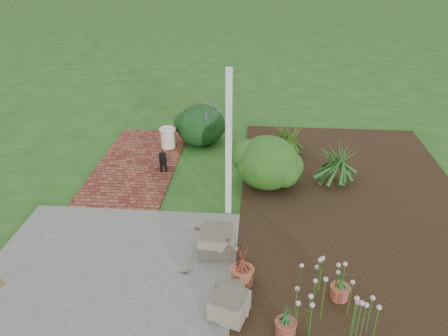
# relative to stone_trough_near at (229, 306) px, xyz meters

# --- Properties ---
(ground) EXTENTS (80.00, 80.00, 0.00)m
(ground) POSITION_rel_stone_trough_near_xyz_m (-0.48, 2.22, -0.18)
(ground) COLOR #22581B
(ground) RESTS_ON ground
(concrete_patio) EXTENTS (3.50, 3.50, 0.04)m
(concrete_patio) POSITION_rel_stone_trough_near_xyz_m (-1.73, 0.47, -0.16)
(concrete_patio) COLOR slate
(concrete_patio) RESTS_ON ground
(brick_path) EXTENTS (1.60, 3.50, 0.04)m
(brick_path) POSITION_rel_stone_trough_near_xyz_m (-2.18, 3.97, -0.16)
(brick_path) COLOR maroon
(brick_path) RESTS_ON ground
(garden_bed) EXTENTS (4.00, 7.00, 0.03)m
(garden_bed) POSITION_rel_stone_trough_near_xyz_m (2.02, 2.72, -0.16)
(garden_bed) COLOR black
(garden_bed) RESTS_ON ground
(veranda_post) EXTENTS (0.10, 0.10, 2.50)m
(veranda_post) POSITION_rel_stone_trough_near_xyz_m (-0.18, 2.32, 1.07)
(veranda_post) COLOR white
(veranda_post) RESTS_ON ground
(stone_trough_near) EXTENTS (0.53, 0.53, 0.28)m
(stone_trough_near) POSITION_rel_stone_trough_near_xyz_m (0.00, 0.00, 0.00)
(stone_trough_near) COLOR #726757
(stone_trough_near) RESTS_ON concrete_patio
(stone_trough_mid) EXTENTS (0.47, 0.47, 0.26)m
(stone_trough_mid) POSITION_rel_stone_trough_near_xyz_m (0.00, 0.12, -0.01)
(stone_trough_mid) COLOR #706355
(stone_trough_mid) RESTS_ON concrete_patio
(stone_trough_far) EXTENTS (0.52, 0.52, 0.34)m
(stone_trough_far) POSITION_rel_stone_trough_near_xyz_m (-0.27, 1.22, 0.03)
(stone_trough_far) COLOR gray
(stone_trough_far) RESTS_ON concrete_patio
(black_dog) EXTENTS (0.22, 0.46, 0.40)m
(black_dog) POSITION_rel_stone_trough_near_xyz_m (-1.59, 3.70, 0.10)
(black_dog) COLOR black
(black_dog) RESTS_ON brick_path
(cream_ceramic_urn) EXTENTS (0.41, 0.41, 0.43)m
(cream_ceramic_urn) POSITION_rel_stone_trough_near_xyz_m (-1.70, 4.80, 0.08)
(cream_ceramic_urn) COLOR #F2E5C7
(cream_ceramic_urn) RESTS_ON brick_path
(evergreen_shrub) EXTENTS (1.50, 1.50, 0.99)m
(evergreen_shrub) POSITION_rel_stone_trough_near_xyz_m (0.47, 3.30, 0.34)
(evergreen_shrub) COLOR #18410C
(evergreen_shrub) RESTS_ON garden_bed
(agapanthus_clump_back) EXTENTS (1.40, 1.40, 0.95)m
(agapanthus_clump_back) POSITION_rel_stone_trough_near_xyz_m (1.75, 3.48, 0.33)
(agapanthus_clump_back) COLOR #104418
(agapanthus_clump_back) RESTS_ON garden_bed
(agapanthus_clump_front) EXTENTS (1.14, 1.14, 0.90)m
(agapanthus_clump_front) POSITION_rel_stone_trough_near_xyz_m (0.89, 4.56, 0.30)
(agapanthus_clump_front) COLOR #11360C
(agapanthus_clump_front) RESTS_ON garden_bed
(pink_flower_patch) EXTENTS (1.30, 1.30, 0.67)m
(pink_flower_patch) POSITION_rel_stone_trough_near_xyz_m (1.21, 0.09, 0.19)
(pink_flower_patch) COLOR #113D0F
(pink_flower_patch) RESTS_ON garden_bed
(terracotta_pot_bronze) EXTENTS (0.37, 0.37, 0.24)m
(terracotta_pot_bronze) POSITION_rel_stone_trough_near_xyz_m (0.13, 0.58, -0.03)
(terracotta_pot_bronze) COLOR #AF5E3B
(terracotta_pot_bronze) RESTS_ON garden_bed
(terracotta_pot_small_left) EXTENTS (0.28, 0.28, 0.19)m
(terracotta_pot_small_left) POSITION_rel_stone_trough_near_xyz_m (1.39, 0.41, -0.05)
(terracotta_pot_small_left) COLOR #B14D3C
(terracotta_pot_small_left) RESTS_ON garden_bed
(terracotta_pot_small_right) EXTENTS (0.27, 0.27, 0.20)m
(terracotta_pot_small_right) POSITION_rel_stone_trough_near_xyz_m (0.67, -0.24, -0.05)
(terracotta_pot_small_right) COLOR brown
(terracotta_pot_small_right) RESTS_ON garden_bed
(purple_flowering_bush) EXTENTS (1.28, 1.28, 0.93)m
(purple_flowering_bush) POSITION_rel_stone_trough_near_xyz_m (-1.01, 5.16, 0.29)
(purple_flowering_bush) COLOR black
(purple_flowering_bush) RESTS_ON ground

